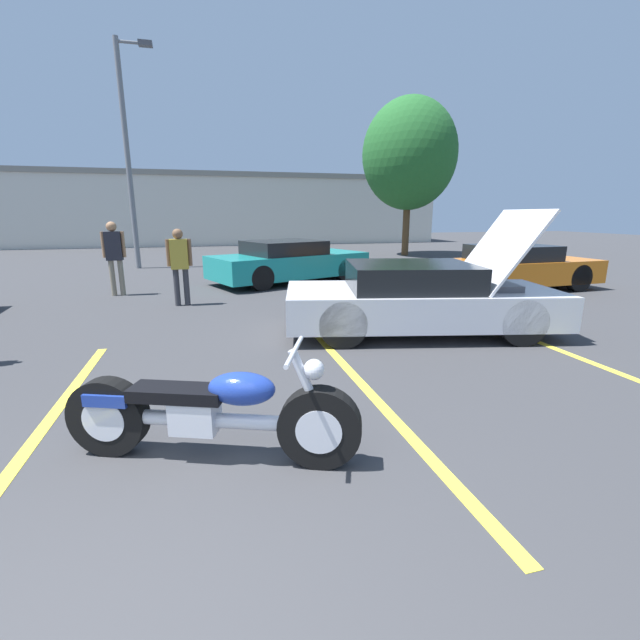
# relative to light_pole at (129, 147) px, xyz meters

# --- Properties ---
(parking_stripe_middle) EXTENTS (0.12, 5.01, 0.01)m
(parking_stripe_middle) POSITION_rel_light_pole_xyz_m (0.79, -12.69, -4.14)
(parking_stripe_middle) COLOR yellow
(parking_stripe_middle) RESTS_ON ground
(parking_stripe_back) EXTENTS (0.12, 5.01, 0.01)m
(parking_stripe_back) POSITION_rel_light_pole_xyz_m (4.02, -12.69, -4.14)
(parking_stripe_back) COLOR yellow
(parking_stripe_back) RESTS_ON ground
(parking_stripe_far) EXTENTS (0.12, 5.01, 0.01)m
(parking_stripe_far) POSITION_rel_light_pole_xyz_m (7.25, -12.69, -4.14)
(parking_stripe_far) COLOR yellow
(parking_stripe_far) RESTS_ON ground
(far_building) EXTENTS (32.00, 4.20, 4.40)m
(far_building) POSITION_rel_light_pole_xyz_m (1.53, 12.47, -1.81)
(far_building) COLOR beige
(far_building) RESTS_ON ground
(light_pole) EXTENTS (1.21, 0.28, 7.52)m
(light_pole) POSITION_rel_light_pole_xyz_m (0.00, 0.00, 0.00)
(light_pole) COLOR slate
(light_pole) RESTS_ON ground
(tree_background) EXTENTS (4.26, 4.26, 7.00)m
(tree_background) POSITION_rel_light_pole_xyz_m (11.53, 2.11, 0.39)
(tree_background) COLOR brown
(tree_background) RESTS_ON ground
(motorcycle) EXTENTS (2.29, 1.07, 0.96)m
(motorcycle) POSITION_rel_light_pole_xyz_m (2.31, -13.56, -3.74)
(motorcycle) COLOR black
(motorcycle) RESTS_ON ground
(show_car_hood_open) EXTENTS (4.65, 2.72, 2.01)m
(show_car_hood_open) POSITION_rel_light_pole_xyz_m (5.74, -10.50, -3.56)
(show_car_hood_open) COLOR silver
(show_car_hood_open) RESTS_ON ground
(parked_car_mid_row) EXTENTS (4.86, 3.40, 1.19)m
(parked_car_mid_row) POSITION_rel_light_pole_xyz_m (4.63, -4.58, -3.56)
(parked_car_mid_row) COLOR teal
(parked_car_mid_row) RESTS_ON ground
(parked_car_right_row) EXTENTS (4.30, 1.95, 1.15)m
(parked_car_right_row) POSITION_rel_light_pole_xyz_m (10.11, -7.31, -3.58)
(parked_car_right_row) COLOR orange
(parked_car_right_row) RESTS_ON ground
(spectator_near_motorcycle) EXTENTS (0.52, 0.23, 1.76)m
(spectator_near_motorcycle) POSITION_rel_light_pole_xyz_m (0.22, -5.61, -3.09)
(spectator_near_motorcycle) COLOR gray
(spectator_near_motorcycle) RESTS_ON ground
(spectator_midground) EXTENTS (0.52, 0.21, 1.63)m
(spectator_midground) POSITION_rel_light_pole_xyz_m (1.79, -7.24, -3.18)
(spectator_midground) COLOR #333338
(spectator_midground) RESTS_ON ground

